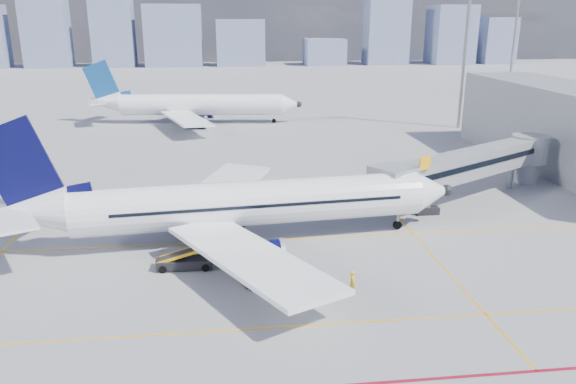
% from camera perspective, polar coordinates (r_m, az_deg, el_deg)
% --- Properties ---
extents(ground, '(420.00, 420.00, 0.00)m').
position_cam_1_polar(ground, '(40.12, -3.04, -9.27)').
color(ground, gray).
rests_on(ground, ground).
extents(apron_markings, '(90.00, 35.12, 0.01)m').
position_cam_1_polar(apron_markings, '(36.63, -3.54, -12.02)').
color(apron_markings, '#EC9F0C').
rests_on(apron_markings, ground).
extents(jet_bridge, '(23.55, 15.78, 6.30)m').
position_cam_1_polar(jet_bridge, '(60.34, 18.63, 2.77)').
color(jet_bridge, gray).
rests_on(jet_bridge, ground).
extents(terminal_block, '(10.00, 42.00, 10.00)m').
position_cam_1_polar(terminal_block, '(75.91, 27.18, 5.57)').
color(terminal_block, gray).
rests_on(terminal_block, ground).
extents(floodlight_mast_ne, '(3.20, 0.61, 25.45)m').
position_cam_1_polar(floodlight_mast_ne, '(99.40, 17.59, 14.00)').
color(floodlight_mast_ne, gray).
rests_on(floodlight_mast_ne, ground).
extents(floodlight_mast_far, '(3.20, 0.61, 25.45)m').
position_cam_1_polar(floodlight_mast_far, '(142.69, 22.02, 14.33)').
color(floodlight_mast_far, gray).
rests_on(floodlight_mast_far, ground).
extents(distant_skyline, '(249.51, 15.64, 27.61)m').
position_cam_1_polar(distant_skyline, '(225.94, -6.69, 15.41)').
color(distant_skyline, slate).
rests_on(distant_skyline, ground).
extents(main_aircraft, '(38.42, 33.44, 11.22)m').
position_cam_1_polar(main_aircraft, '(46.23, -5.64, -1.34)').
color(main_aircraft, white).
rests_on(main_aircraft, ground).
extents(second_aircraft, '(37.89, 32.96, 11.08)m').
position_cam_1_polar(second_aircraft, '(101.57, -9.68, 8.71)').
color(second_aircraft, white).
rests_on(second_aircraft, ground).
extents(baggage_tug, '(2.29, 1.87, 1.39)m').
position_cam_1_polar(baggage_tug, '(39.67, 0.94, -8.50)').
color(baggage_tug, white).
rests_on(baggage_tug, ground).
extents(cargo_dolly, '(3.37, 2.17, 1.71)m').
position_cam_1_polar(cargo_dolly, '(39.66, -2.42, -8.09)').
color(cargo_dolly, black).
rests_on(cargo_dolly, ground).
extents(belt_loader, '(5.87, 1.68, 2.39)m').
position_cam_1_polar(belt_loader, '(42.78, -10.26, -6.86)').
color(belt_loader, black).
rests_on(belt_loader, ground).
extents(ramp_worker, '(0.51, 0.73, 1.89)m').
position_cam_1_polar(ramp_worker, '(38.20, 6.57, -9.22)').
color(ramp_worker, gold).
rests_on(ramp_worker, ground).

